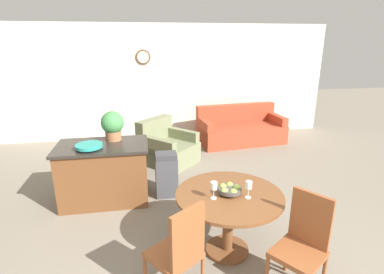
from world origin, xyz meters
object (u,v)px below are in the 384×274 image
at_px(dining_chair_near_right, 303,241).
at_px(armchair, 167,148).
at_px(dining_chair_near_left, 179,249).
at_px(wine_glass_left, 214,186).
at_px(fruit_bowl, 229,189).
at_px(teal_bowl, 89,146).
at_px(couch, 240,130).
at_px(wine_glass_right, 249,186).
at_px(trash_bin, 166,175).
at_px(kitchen_island, 104,173).
at_px(dining_table, 229,207).
at_px(potted_plant, 113,125).

height_order(dining_chair_near_right, armchair, dining_chair_near_right).
distance_m(dining_chair_near_left, wine_glass_left, 0.72).
distance_m(dining_chair_near_left, fruit_bowl, 0.86).
relative_size(teal_bowl, armchair, 0.29).
distance_m(couch, armchair, 2.07).
distance_m(wine_glass_right, trash_bin, 1.79).
height_order(teal_bowl, armchair, teal_bowl).
bearing_deg(teal_bowl, dining_chair_near_left, -61.27).
bearing_deg(wine_glass_right, kitchen_island, 136.40).
bearing_deg(kitchen_island, wine_glass_right, -43.60).
bearing_deg(dining_table, dining_chair_near_right, -48.96).
distance_m(teal_bowl, couch, 3.93).
bearing_deg(potted_plant, dining_chair_near_right, -50.67).
bearing_deg(trash_bin, kitchen_island, 178.97).
height_order(dining_chair_near_left, fruit_bowl, dining_chair_near_left).
distance_m(dining_table, teal_bowl, 2.10).
bearing_deg(potted_plant, teal_bowl, -130.65).
bearing_deg(potted_plant, wine_glass_left, -56.69).
bearing_deg(armchair, dining_table, -126.10).
relative_size(fruit_bowl, kitchen_island, 0.20).
bearing_deg(armchair, wine_glass_right, -123.20).
relative_size(kitchen_island, couch, 0.63).
height_order(fruit_bowl, potted_plant, potted_plant).
relative_size(dining_chair_near_left, wine_glass_left, 5.18).
xyz_separation_m(dining_chair_near_right, kitchen_island, (-2.01, 2.07, -0.08)).
bearing_deg(wine_glass_right, wine_glass_left, 172.73).
bearing_deg(trash_bin, dining_table, -68.77).
xyz_separation_m(trash_bin, couch, (1.96, 2.30, -0.05)).
distance_m(fruit_bowl, teal_bowl, 2.08).
height_order(teal_bowl, potted_plant, potted_plant).
bearing_deg(fruit_bowl, dining_chair_near_left, -138.85).
relative_size(dining_chair_near_left, teal_bowl, 2.66).
xyz_separation_m(kitchen_island, couch, (2.87, 2.28, -0.15)).
xyz_separation_m(wine_glass_right, couch, (1.23, 3.84, -0.58)).
height_order(fruit_bowl, armchair, armchair).
xyz_separation_m(wine_glass_right, teal_bowl, (-1.79, 1.41, 0.05)).
relative_size(wine_glass_right, teal_bowl, 0.51).
bearing_deg(dining_chair_near_right, trash_bin, -7.21).
xyz_separation_m(fruit_bowl, couch, (1.40, 3.73, -0.49)).
bearing_deg(wine_glass_left, kitchen_island, 130.19).
xyz_separation_m(teal_bowl, couch, (3.02, 2.44, -0.63)).
relative_size(dining_chair_near_left, armchair, 0.77).
height_order(wine_glass_left, teal_bowl, teal_bowl).
bearing_deg(wine_glass_left, potted_plant, 123.31).
distance_m(dining_table, wine_glass_right, 0.37).
bearing_deg(dining_table, teal_bowl, 141.41).
bearing_deg(armchair, dining_chair_near_left, -138.15).
height_order(dining_chair_near_right, teal_bowl, dining_chair_near_right).
bearing_deg(wine_glass_right, potted_plant, 130.18).
relative_size(dining_table, kitchen_island, 0.90).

